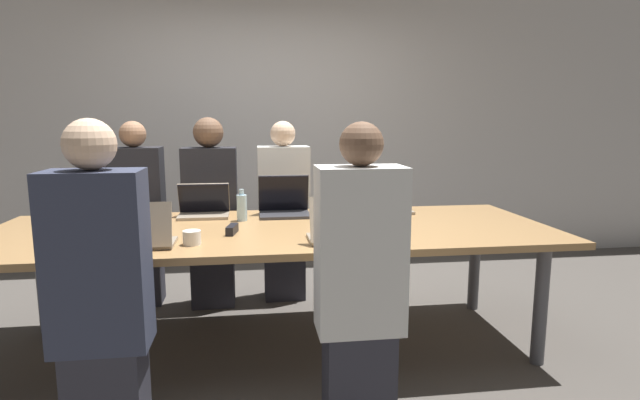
# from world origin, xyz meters

# --- Properties ---
(ground_plane) EXTENTS (24.00, 24.00, 0.00)m
(ground_plane) POSITION_xyz_m (0.00, 0.00, 0.00)
(ground_plane) COLOR #4C4742
(curtain_wall) EXTENTS (12.00, 0.06, 2.80)m
(curtain_wall) POSITION_xyz_m (0.00, 1.97, 1.40)
(curtain_wall) COLOR #BCB7B2
(curtain_wall) RESTS_ON ground_plane
(conference_table) EXTENTS (3.42, 1.24, 0.77)m
(conference_table) POSITION_xyz_m (0.00, 0.00, 0.71)
(conference_table) COLOR #9E7547
(conference_table) RESTS_ON ground_plane
(laptop_far_center) EXTENTS (0.35, 0.27, 0.27)m
(laptop_far_center) POSITION_xyz_m (0.10, 0.41, 0.85)
(laptop_far_center) COLOR #333338
(laptop_far_center) RESTS_ON conference_table
(person_far_center) EXTENTS (0.40, 0.24, 1.42)m
(person_far_center) POSITION_xyz_m (0.12, 0.88, 0.68)
(person_far_center) COLOR #2D2D38
(person_far_center) RESTS_ON ground_plane
(bottle_far_center) EXTENTS (0.07, 0.07, 0.21)m
(bottle_far_center) POSITION_xyz_m (-0.19, 0.25, 0.86)
(bottle_far_center) COLOR #ADD1E0
(bottle_far_center) RESTS_ON conference_table
(laptop_near_left) EXTENTS (0.34, 0.24, 0.24)m
(laptop_near_left) POSITION_xyz_m (-0.70, -0.39, 0.84)
(laptop_near_left) COLOR gray
(laptop_near_left) RESTS_ON conference_table
(person_near_left) EXTENTS (0.40, 0.24, 1.43)m
(person_near_left) POSITION_xyz_m (-0.78, -0.85, 0.70)
(person_near_left) COLOR #2D2D38
(person_near_left) RESTS_ON ground_plane
(cup_near_left) EXTENTS (0.09, 0.09, 0.08)m
(cup_near_left) POSITION_xyz_m (-0.44, -0.36, 0.81)
(cup_near_left) COLOR white
(cup_near_left) RESTS_ON conference_table
(laptop_far_right) EXTENTS (0.33, 0.27, 0.26)m
(laptop_far_right) POSITION_xyz_m (0.84, 0.45, 0.85)
(laptop_far_right) COLOR gray
(laptop_far_right) RESTS_ON conference_table
(laptop_far_left) EXTENTS (0.33, 0.26, 0.26)m
(laptop_far_left) POSITION_xyz_m (-1.07, 0.39, 0.84)
(laptop_far_left) COLOR silver
(laptop_far_left) RESTS_ON conference_table
(person_far_left) EXTENTS (0.40, 0.24, 1.42)m
(person_far_left) POSITION_xyz_m (-1.00, 0.91, 0.68)
(person_far_left) COLOR #2D2D38
(person_far_left) RESTS_ON ground_plane
(cup_far_left) EXTENTS (0.09, 0.09, 0.10)m
(cup_far_left) POSITION_xyz_m (-1.35, 0.39, 0.82)
(cup_far_left) COLOR red
(cup_far_left) RESTS_ON conference_table
(bottle_far_left) EXTENTS (0.07, 0.07, 0.26)m
(bottle_far_left) POSITION_xyz_m (-1.31, 0.25, 0.88)
(bottle_far_left) COLOR green
(bottle_far_left) RESTS_ON conference_table
(laptop_far_midleft) EXTENTS (0.34, 0.23, 0.23)m
(laptop_far_midleft) POSITION_xyz_m (-0.45, 0.43, 0.84)
(laptop_far_midleft) COLOR gray
(laptop_far_midleft) RESTS_ON conference_table
(person_far_midleft) EXTENTS (0.40, 0.24, 1.44)m
(person_far_midleft) POSITION_xyz_m (-0.43, 0.80, 0.71)
(person_far_midleft) COLOR #2D2D38
(person_far_midleft) RESTS_ON ground_plane
(cup_far_midleft) EXTENTS (0.07, 0.07, 0.09)m
(cup_far_midleft) POSITION_xyz_m (-0.70, 0.42, 0.81)
(cup_far_midleft) COLOR brown
(cup_far_midleft) RESTS_ON conference_table
(laptop_near_midright) EXTENTS (0.36, 0.26, 0.25)m
(laptop_near_midright) POSITION_xyz_m (0.36, -0.41, 0.84)
(laptop_near_midright) COLOR gray
(laptop_near_midright) RESTS_ON conference_table
(person_near_midright) EXTENTS (0.40, 0.24, 1.42)m
(person_near_midright) POSITION_xyz_m (0.36, -0.83, 0.69)
(person_near_midright) COLOR #2D2D38
(person_near_midright) RESTS_ON ground_plane
(stapler) EXTENTS (0.07, 0.16, 0.05)m
(stapler) POSITION_xyz_m (-0.24, -0.13, 0.79)
(stapler) COLOR black
(stapler) RESTS_ON conference_table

